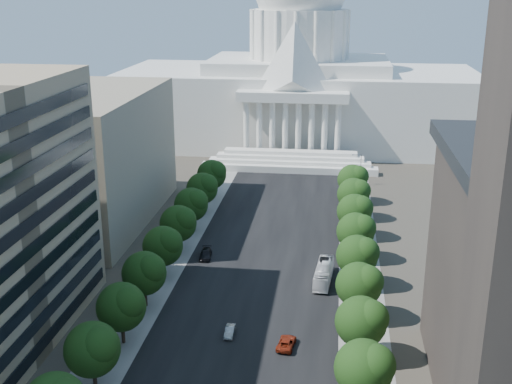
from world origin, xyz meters
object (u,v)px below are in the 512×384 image
at_px(car_silver, 230,331).
at_px(car_dark_b, 206,254).
at_px(car_red, 286,343).
at_px(city_bus, 324,273).

distance_m(car_silver, car_dark_b, 30.67).
xyz_separation_m(car_red, city_bus, (5.05, 23.59, 0.92)).
height_order(car_dark_b, city_bus, city_bus).
xyz_separation_m(car_silver, city_bus, (14.20, 21.16, 0.99)).
height_order(car_red, car_dark_b, car_dark_b).
bearing_deg(car_dark_b, car_silver, -77.14).
bearing_deg(city_bus, car_red, -97.23).
relative_size(car_silver, car_red, 0.76).
relative_size(car_silver, car_dark_b, 0.72).
bearing_deg(car_red, city_bus, -94.72).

